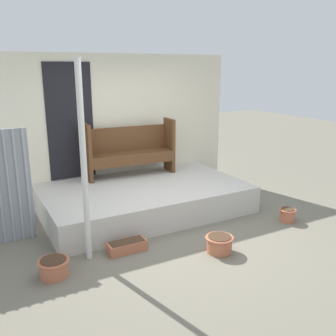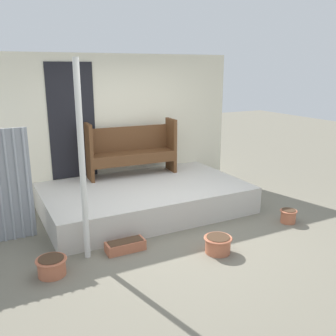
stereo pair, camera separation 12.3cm
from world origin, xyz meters
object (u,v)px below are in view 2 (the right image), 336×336
Objects in this scene: bench at (131,148)px; flower_pot_right at (288,215)px; flower_pot_left at (52,266)px; flower_pot_middle at (218,244)px; support_post at (82,164)px; planter_box_rect at (125,246)px.

flower_pot_right is (1.72, -2.23, -0.83)m from bench.
flower_pot_middle reaches higher than flower_pot_left.
flower_pot_middle is at bearing -168.75° from flower_pot_right.
flower_pot_left is at bearing -154.31° from support_post.
planter_box_rect is at bearing -8.64° from support_post.
flower_pot_left reaches higher than flower_pot_right.
flower_pot_middle is at bearing -11.98° from flower_pot_left.
flower_pot_right is (3.10, -0.36, -1.12)m from support_post.
support_post reaches higher than bench.
flower_pot_middle is (0.17, -2.54, -0.82)m from bench.
planter_box_rect is (0.49, -0.07, -1.17)m from support_post.
flower_pot_middle is (2.05, -0.43, 0.00)m from flower_pot_left.
flower_pot_middle is 0.72× the size of planter_box_rect.
bench is at bearing 93.90° from flower_pot_middle.
bench is 2.94m from flower_pot_right.
support_post is 9.23× the size of flower_pot_right.
support_post is 1.51× the size of bench.
planter_box_rect is at bearing 173.70° from flower_pot_right.
flower_pot_middle reaches higher than planter_box_rect.
support_post is 6.60× the size of flower_pot_middle.
bench reaches higher than flower_pot_left.
support_post is 1.27m from planter_box_rect.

